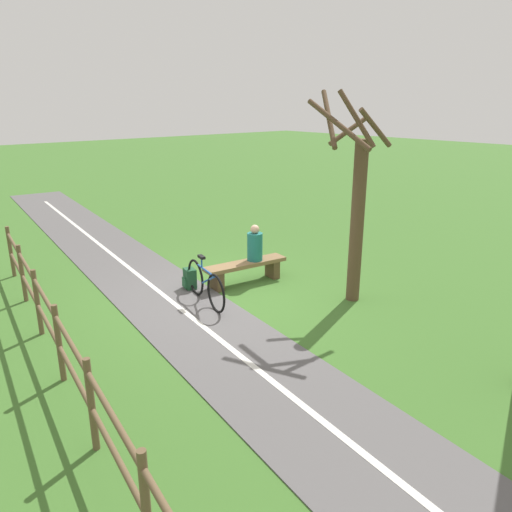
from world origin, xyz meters
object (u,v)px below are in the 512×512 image
(backpack, at_px, (190,279))
(bench, at_px, (246,268))
(tree_mid_field, at_px, (355,205))
(bicycle, at_px, (205,284))
(person_seated, at_px, (255,245))

(backpack, bearing_deg, bench, 155.81)
(backpack, bearing_deg, tree_mid_field, 129.45)
(backpack, relative_size, tree_mid_field, 0.11)
(bench, xyz_separation_m, bicycle, (1.24, 0.33, 0.06))
(bicycle, bearing_deg, tree_mid_field, 64.18)
(bicycle, height_order, tree_mid_field, tree_mid_field)
(person_seated, relative_size, backpack, 1.78)
(bench, distance_m, backpack, 1.18)
(bicycle, height_order, backpack, bicycle)
(person_seated, xyz_separation_m, bicycle, (1.47, 0.30, -0.41))
(bicycle, relative_size, backpack, 3.86)
(bicycle, relative_size, tree_mid_field, 0.43)
(bicycle, bearing_deg, backpack, 179.43)
(person_seated, bearing_deg, bench, -0.00)
(person_seated, distance_m, tree_mid_field, 2.34)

